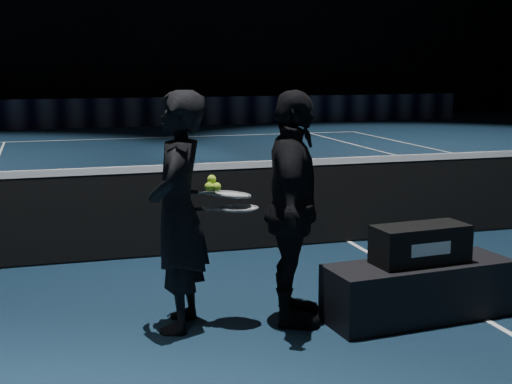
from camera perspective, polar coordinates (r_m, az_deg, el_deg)
floor at (r=8.02m, az=7.42°, el=-3.97°), size 36.00×36.00×0.00m
court_lines at (r=8.02m, az=7.42°, el=-3.94°), size 10.98×23.78×0.01m
net_mesh at (r=7.92m, az=7.49°, el=-0.81°), size 12.80×0.02×0.86m
net_tape at (r=7.85m, az=7.57°, el=2.52°), size 12.80×0.03×0.07m
sponsor_backdrop at (r=22.86m, az=-8.79°, el=6.34°), size 22.00×0.15×0.90m
player_bench at (r=5.72m, az=12.86°, el=-7.68°), size 1.52×0.61×0.44m
racket_bag at (r=5.62m, az=13.01°, el=-4.08°), size 0.76×0.37×0.30m
bag_signature at (r=5.48m, az=13.84°, el=-4.47°), size 0.34×0.03×0.10m
player_a at (r=5.25m, az=-6.25°, el=-1.60°), size 0.63×0.76×1.77m
player_b at (r=5.32m, az=2.94°, el=-1.38°), size 0.76×1.12×1.77m
racket_lower at (r=5.27m, az=-1.35°, el=-1.31°), size 0.71×0.34×0.03m
racket_upper at (r=5.28m, az=-1.94°, el=-0.20°), size 0.70×0.29×0.10m
tennis_balls at (r=5.22m, az=-3.49°, el=0.60°), size 0.12×0.10×0.12m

